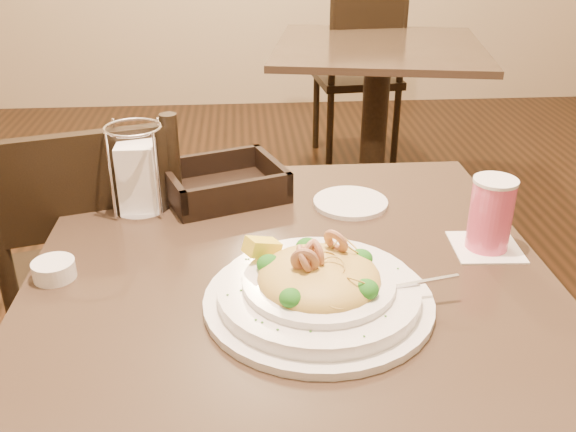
{
  "coord_description": "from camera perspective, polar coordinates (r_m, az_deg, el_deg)",
  "views": [
    {
      "loc": [
        -0.07,
        -0.98,
        1.32
      ],
      "look_at": [
        0.0,
        0.02,
        0.82
      ],
      "focal_mm": 40.0,
      "sensor_mm": 36.0,
      "label": 1
    }
  ],
  "objects": [
    {
      "name": "dining_chair_near",
      "position": [
        1.62,
        -16.52,
        -5.45
      ],
      "size": [
        0.52,
        0.52,
        0.93
      ],
      "rotation": [
        0.0,
        0.0,
        3.42
      ],
      "color": "black",
      "rests_on": "ground"
    },
    {
      "name": "main_table",
      "position": [
        1.28,
        0.07,
        -13.19
      ],
      "size": [
        0.9,
        0.9,
        0.74
      ],
      "color": "black",
      "rests_on": "ground"
    },
    {
      "name": "napkin_caddy",
      "position": [
        1.33,
        -13.2,
        3.59
      ],
      "size": [
        0.11,
        0.11,
        0.18
      ],
      "rotation": [
        0.0,
        0.0,
        -0.33
      ],
      "color": "silver",
      "rests_on": "main_table"
    },
    {
      "name": "drink_glass",
      "position": [
        1.21,
        17.57,
        0.11
      ],
      "size": [
        0.13,
        0.13,
        0.14
      ],
      "rotation": [
        0.0,
        0.0,
        -0.06
      ],
      "color": "white",
      "rests_on": "main_table"
    },
    {
      "name": "butter_ramekin",
      "position": [
        1.16,
        -20.08,
        -4.51
      ],
      "size": [
        0.09,
        0.09,
        0.03
      ],
      "primitive_type": "cylinder",
      "rotation": [
        0.0,
        0.0,
        0.42
      ],
      "color": "white",
      "rests_on": "main_table"
    },
    {
      "name": "pasta_bowl",
      "position": [
        1.01,
        2.72,
        -6.28
      ],
      "size": [
        0.4,
        0.36,
        0.12
      ],
      "rotation": [
        0.0,
        0.0,
        -0.01
      ],
      "color": "white",
      "rests_on": "main_table"
    },
    {
      "name": "dining_chair_far",
      "position": [
        3.49,
        6.35,
        12.61
      ],
      "size": [
        0.46,
        0.46,
        0.93
      ],
      "rotation": [
        0.0,
        0.0,
        3.23
      ],
      "color": "black",
      "rests_on": "ground"
    },
    {
      "name": "side_plate",
      "position": [
        1.35,
        5.57,
        1.19
      ],
      "size": [
        0.17,
        0.17,
        0.01
      ],
      "primitive_type": "cylinder",
      "rotation": [
        0.0,
        0.0,
        -0.13
      ],
      "color": "white",
      "rests_on": "main_table"
    },
    {
      "name": "bread_basket",
      "position": [
        1.39,
        -5.72,
        2.72
      ],
      "size": [
        0.29,
        0.27,
        0.07
      ],
      "rotation": [
        0.0,
        0.0,
        0.35
      ],
      "color": "black",
      "rests_on": "main_table"
    },
    {
      "name": "background_table",
      "position": [
        3.0,
        7.82,
        10.46
      ],
      "size": [
        1.04,
        1.04,
        0.74
      ],
      "rotation": [
        0.0,
        0.0,
        -0.18
      ],
      "color": "black",
      "rests_on": "ground"
    }
  ]
}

